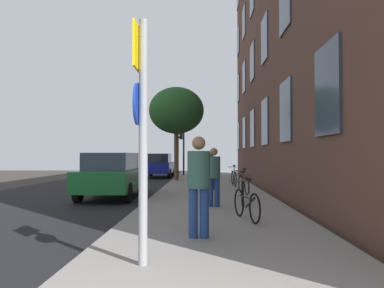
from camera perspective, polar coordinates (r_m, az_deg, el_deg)
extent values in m
plane|color=#332D28|center=(17.51, -8.98, -6.66)|extent=(41.80, 41.80, 0.00)
cube|color=black|center=(18.01, -15.60, -6.46)|extent=(7.00, 38.00, 0.01)
cube|color=gray|center=(17.21, 2.63, -6.57)|extent=(4.20, 38.00, 0.12)
cube|color=#513328|center=(17.92, 11.41, 18.11)|extent=(0.50, 27.00, 15.17)
cube|color=#2D3847|center=(8.81, 19.04, 7.53)|extent=(0.06, 1.62, 1.94)
cube|color=#2D3847|center=(12.81, 13.45, 4.68)|extent=(0.06, 1.62, 1.94)
cube|color=#2D3847|center=(16.90, 10.55, 3.17)|extent=(0.06, 1.62, 1.94)
cube|color=#2D3847|center=(21.01, 8.79, 2.25)|extent=(0.06, 1.62, 1.94)
cube|color=#2D3847|center=(25.14, 7.61, 1.63)|extent=(0.06, 1.62, 1.94)
cube|color=#2D3847|center=(29.29, 6.76, 1.18)|extent=(0.06, 1.62, 1.94)
cube|color=#2D3847|center=(13.66, 13.35, 19.62)|extent=(0.06, 1.62, 1.94)
cube|color=#2D3847|center=(17.54, 10.49, 14.78)|extent=(0.06, 1.62, 1.94)
cube|color=#2D3847|center=(21.54, 8.75, 11.70)|extent=(0.06, 1.62, 1.94)
cube|color=#2D3847|center=(25.58, 7.58, 9.58)|extent=(0.06, 1.62, 1.94)
cube|color=#2D3847|center=(29.66, 6.74, 8.03)|extent=(0.06, 1.62, 1.94)
cube|color=#2D3847|center=(26.49, 7.55, 17.12)|extent=(0.06, 1.62, 1.94)
cube|color=#2D3847|center=(30.45, 6.72, 14.62)|extent=(0.06, 1.62, 1.94)
cylinder|color=gray|center=(5.23, -7.11, 0.37)|extent=(0.12, 0.12, 3.25)
cube|color=yellow|center=(5.43, -7.92, 13.65)|extent=(0.03, 0.60, 0.60)
cylinder|color=#14339E|center=(5.28, -7.95, 5.78)|extent=(0.03, 0.56, 0.56)
cylinder|color=black|center=(27.71, -1.22, -1.04)|extent=(0.12, 0.12, 3.37)
cube|color=black|center=(27.76, -1.59, 1.51)|extent=(0.20, 0.24, 0.80)
sphere|color=#4B0707|center=(27.78, -1.82, 2.05)|extent=(0.16, 0.16, 0.16)
sphere|color=orange|center=(27.77, -1.82, 1.51)|extent=(0.16, 0.16, 0.16)
sphere|color=#083E11|center=(27.75, -1.82, 0.98)|extent=(0.16, 0.16, 0.16)
cylinder|color=brown|center=(22.09, -2.29, -1.39)|extent=(0.26, 0.26, 3.01)
ellipsoid|color=#235123|center=(22.23, -2.28, 4.89)|extent=(3.10, 3.10, 2.64)
torus|color=black|center=(9.37, 6.85, -8.44)|extent=(0.19, 0.64, 0.65)
torus|color=black|center=(8.40, 9.11, -9.24)|extent=(0.19, 0.64, 0.65)
cylinder|color=black|center=(8.86, 7.91, -7.68)|extent=(0.24, 0.87, 0.04)
cylinder|color=black|center=(8.63, 8.49, -8.39)|extent=(0.16, 0.53, 0.29)
cylinder|color=black|center=(8.69, 8.25, -6.17)|extent=(0.04, 0.04, 0.28)
cube|color=black|center=(8.68, 8.24, -5.12)|extent=(0.10, 0.24, 0.06)
cylinder|color=#4C4C4C|center=(9.32, 6.84, -5.37)|extent=(0.42, 0.12, 0.03)
torus|color=black|center=(12.29, 7.44, -6.69)|extent=(0.12, 0.69, 0.69)
torus|color=black|center=(11.26, 7.32, -7.16)|extent=(0.12, 0.69, 0.69)
cylinder|color=#B21E1E|center=(11.76, 7.38, -5.99)|extent=(0.15, 0.88, 0.04)
cylinder|color=#B21E1E|center=(11.51, 7.35, -6.52)|extent=(0.11, 0.53, 0.29)
cylinder|color=#B21E1E|center=(11.59, 7.36, -4.80)|extent=(0.04, 0.04, 0.28)
cube|color=black|center=(11.58, 7.36, -4.01)|extent=(0.10, 0.24, 0.06)
cylinder|color=#4C4C4C|center=(12.26, 7.43, -4.24)|extent=(0.42, 0.08, 0.03)
torus|color=black|center=(15.20, 7.06, -5.76)|extent=(0.12, 0.66, 0.66)
torus|color=black|center=(14.19, 7.98, -6.06)|extent=(0.12, 0.66, 0.66)
cylinder|color=#267233|center=(14.68, 7.50, -5.20)|extent=(0.15, 0.88, 0.04)
cylinder|color=#267233|center=(14.44, 7.74, -5.59)|extent=(0.11, 0.53, 0.29)
cylinder|color=#267233|center=(14.52, 7.64, -4.26)|extent=(0.04, 0.04, 0.28)
cube|color=black|center=(14.51, 7.63, -3.63)|extent=(0.10, 0.24, 0.06)
cylinder|color=#4C4C4C|center=(15.17, 7.06, -3.85)|extent=(0.42, 0.08, 0.03)
torus|color=black|center=(18.82, 5.90, -4.91)|extent=(0.07, 0.68, 0.68)
torus|color=black|center=(17.79, 6.29, -5.11)|extent=(0.07, 0.68, 0.68)
cylinder|color=#194C99|center=(18.30, 6.09, -4.42)|extent=(0.08, 0.88, 0.04)
cylinder|color=#194C99|center=(18.04, 6.19, -4.73)|extent=(0.07, 0.53, 0.29)
cylinder|color=#194C99|center=(18.13, 6.15, -3.65)|extent=(0.04, 0.04, 0.28)
cube|color=black|center=(18.12, 6.14, -3.15)|extent=(0.10, 0.24, 0.06)
cylinder|color=#4C4C4C|center=(18.79, 5.89, -3.33)|extent=(0.42, 0.05, 0.03)
cylinder|color=navy|center=(6.95, 0.17, -9.98)|extent=(0.16, 0.16, 0.87)
cylinder|color=navy|center=(6.95, 1.80, -9.98)|extent=(0.16, 0.16, 0.87)
cylinder|color=#33594C|center=(6.88, 0.98, -3.73)|extent=(0.48, 0.48, 0.65)
sphere|color=#936B4C|center=(6.88, 0.98, 0.15)|extent=(0.23, 0.23, 0.23)
cylinder|color=navy|center=(11.01, 2.72, -7.02)|extent=(0.15, 0.15, 0.80)
cylinder|color=navy|center=(11.01, 3.66, -7.01)|extent=(0.15, 0.15, 0.80)
cylinder|color=#33594C|center=(10.96, 3.19, -3.38)|extent=(0.50, 0.50, 0.60)
sphere|color=#936B4C|center=(10.96, 3.18, -1.13)|extent=(0.22, 0.22, 0.22)
cylinder|color=#26262D|center=(16.23, 2.54, -5.31)|extent=(0.14, 0.14, 0.76)
cylinder|color=#26262D|center=(16.24, 3.15, -5.30)|extent=(0.14, 0.14, 0.76)
cylinder|color=#4C4742|center=(16.20, 2.84, -2.94)|extent=(0.47, 0.47, 0.57)
sphere|color=brown|center=(16.20, 2.84, -1.49)|extent=(0.21, 0.21, 0.21)
cube|color=#19662D|center=(14.51, -11.42, -5.02)|extent=(1.79, 4.45, 0.70)
cube|color=#2D3847|center=(14.27, -11.61, -2.47)|extent=(1.51, 2.49, 0.60)
cylinder|color=black|center=(16.11, -13.11, -5.91)|extent=(0.22, 0.64, 0.64)
cylinder|color=black|center=(15.78, -7.35, -6.03)|extent=(0.22, 0.64, 0.64)
cylinder|color=black|center=(13.39, -16.24, -6.79)|extent=(0.22, 0.64, 0.64)
cylinder|color=black|center=(12.98, -9.33, -7.00)|extent=(0.22, 0.64, 0.64)
cube|color=navy|center=(27.09, -4.73, -3.41)|extent=(1.78, 4.46, 0.70)
cube|color=#1E232D|center=(26.86, -4.78, -2.04)|extent=(1.48, 2.50, 0.60)
cylinder|color=black|center=(28.61, -5.99, -4.00)|extent=(0.22, 0.64, 0.64)
cylinder|color=black|center=(28.44, -2.83, -4.02)|extent=(0.22, 0.64, 0.64)
cylinder|color=black|center=(25.80, -6.83, -4.27)|extent=(0.22, 0.64, 0.64)
cylinder|color=black|center=(25.61, -3.33, -4.30)|extent=(0.22, 0.64, 0.64)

